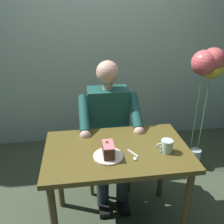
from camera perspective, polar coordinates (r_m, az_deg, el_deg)
ground_plane at (r=2.29m, az=1.00°, el=-24.48°), size 14.00×14.00×0.00m
cafe_rear_panel at (r=3.03m, az=-3.62°, el=20.17°), size 6.40×0.12×3.00m
dining_table at (r=1.85m, az=1.15°, el=-11.21°), size 1.05×0.65×0.75m
chair at (r=2.45m, az=-1.20°, el=-5.69°), size 0.42×0.42×0.90m
seated_person at (r=2.22m, az=-0.70°, el=-4.15°), size 0.53×0.58×1.28m
dessert_plate at (r=1.71m, az=-0.86°, el=-10.26°), size 0.21×0.21×0.01m
cake_slice at (r=1.68m, az=-0.88°, el=-8.80°), size 0.07×0.14×0.11m
coffee_cup at (r=1.78m, az=12.68°, el=-7.73°), size 0.12×0.08×0.09m
dessert_spoon at (r=1.71m, az=5.19°, el=-10.22°), size 0.06×0.14×0.01m
balloon_display at (r=2.57m, az=21.61°, el=8.84°), size 0.35×0.27×1.34m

